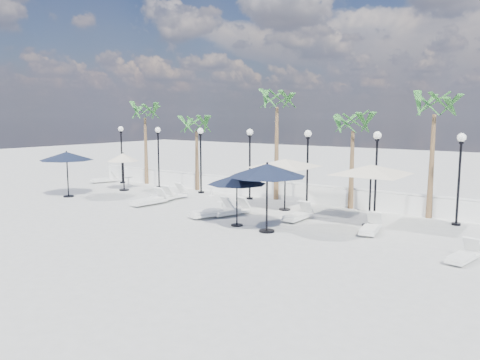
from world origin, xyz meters
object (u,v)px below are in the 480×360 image
Objects in this scene: lounger_4 at (231,210)px; parasol_cream_small at (123,158)px; lounger_3 at (149,200)px; lounger_7 at (298,215)px; lounger_6 at (371,227)px; lounger_8 at (464,255)px; parasol_cream_sq_b at (371,165)px; lounger_1 at (157,198)px; parasol_cream_sq_a at (285,159)px; lounger_5 at (212,211)px; lounger_0 at (104,179)px; parasol_navy_right at (267,171)px; lounger_2 at (169,195)px; parasol_navy_left at (67,156)px; parasol_navy_mid at (237,180)px.

parasol_cream_small reaches higher than lounger_4.
lounger_3 is 1.12× the size of lounger_7.
lounger_8 is (3.66, -1.80, -0.02)m from lounger_6.
parasol_cream_sq_b is (10.81, 2.14, 2.29)m from lounger_3.
lounger_4 is (5.03, -0.17, -0.02)m from lounger_1.
parasol_cream_small is (-15.58, 0.29, -0.54)m from parasol_cream_sq_b.
parasol_cream_small reaches higher than lounger_8.
parasol_cream_sq_a is at bearing 21.38° from lounger_1.
lounger_4 is at bearing 10.63° from lounger_3.
lounger_5 reaches higher than lounger_7.
lounger_5 is 1.30× the size of lounger_8.
lounger_0 is at bearing 158.87° from parasol_cream_small.
parasol_navy_right is (3.43, -0.79, 2.17)m from lounger_5.
lounger_1 is 4.68m from lounger_5.
lounger_2 is 5.32m from lounger_4.
parasol_cream_sq_b is at bearing 43.10° from lounger_5.
lounger_0 is 0.35× the size of parasol_cream_sq_a.
lounger_0 is at bearing 162.94° from parasol_navy_right.
parasol_cream_small reaches higher than lounger_2.
parasol_navy_right reaches higher than parasol_navy_left.
lounger_3 is 4.47m from lounger_5.
parasol_navy_mid is (1.87, -0.65, 1.67)m from lounger_5.
lounger_3 is 0.67× the size of parasol_navy_right.
parasol_cream_sq_b reaches higher than lounger_7.
lounger_4 is at bearing -164.20° from parasol_cream_sq_b.
lounger_4 is 0.37× the size of parasol_cream_sq_a.
lounger_7 reaches higher than lounger_0.
lounger_6 is 1.09× the size of lounger_8.
parasol_cream_sq_a is at bearing 149.01° from lounger_6.
lounger_5 is 0.72× the size of parasol_navy_right.
lounger_2 is at bearing 167.02° from lounger_6.
lounger_3 reaches higher than lounger_7.
lounger_8 is at bearing 1.65° from parasol_navy_mid.
lounger_1 is 0.38× the size of parasol_cream_sq_a.
parasol_cream_sq_b reaches higher than parasol_cream_small.
lounger_0 is 9.39m from lounger_3.
parasol_cream_sq_b is (6.35, 2.50, 2.28)m from lounger_5.
lounger_2 is 1.18× the size of lounger_6.
lounger_8 is at bearing -35.03° from parasol_cream_sq_b.
lounger_7 is 3.80m from parasol_cream_sq_b.
lounger_8 is 0.58× the size of parasol_navy_left.
lounger_0 is at bearing 162.11° from lounger_6.
lounger_7 is at bearing 164.66° from lounger_6.
lounger_4 is 10.04m from parasol_cream_small.
parasol_cream_sq_a reaches higher than lounger_8.
parasol_navy_left is 13.41m from parasol_navy_right.
parasol_cream_sq_a is 2.32× the size of parasol_cream_small.
parasol_cream_sq_a reaches higher than parasol_navy_left.
lounger_3 is at bearing 175.53° from lounger_6.
parasol_cream_sq_a reaches higher than lounger_4.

